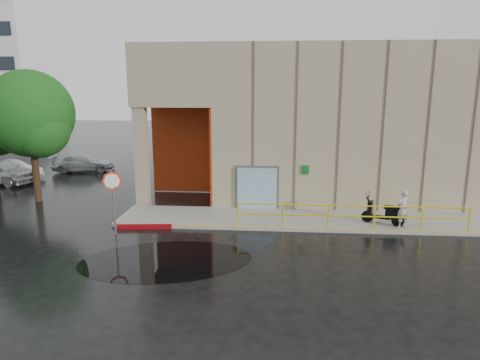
% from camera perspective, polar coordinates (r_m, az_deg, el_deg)
% --- Properties ---
extents(ground, '(120.00, 120.00, 0.00)m').
position_cam_1_polar(ground, '(15.47, 0.58, -10.42)').
color(ground, black).
rests_on(ground, ground).
extents(sidewalk, '(20.00, 3.00, 0.15)m').
position_cam_1_polar(sidewalk, '(19.87, 13.14, -5.27)').
color(sidewalk, gray).
rests_on(sidewalk, ground).
extents(building, '(20.00, 10.17, 8.00)m').
position_cam_1_polar(building, '(25.60, 13.94, 8.04)').
color(building, gray).
rests_on(building, ground).
extents(guardrail, '(9.56, 0.06, 1.03)m').
position_cam_1_polar(guardrail, '(18.46, 14.61, -4.75)').
color(guardrail, yellow).
rests_on(guardrail, sidewalk).
extents(person, '(0.72, 0.67, 1.64)m').
position_cam_1_polar(person, '(19.24, 20.84, -3.57)').
color(person, '#A9A9AE').
rests_on(person, sidewalk).
extents(scooter, '(1.82, 1.24, 1.38)m').
position_cam_1_polar(scooter, '(19.38, 18.61, -3.39)').
color(scooter, black).
rests_on(scooter, sidewalk).
extents(stop_sign, '(0.75, 0.35, 2.66)m').
position_cam_1_polar(stop_sign, '(18.06, -16.60, -1.13)').
color(stop_sign, slate).
rests_on(stop_sign, ground).
extents(red_curb, '(2.41, 0.42, 0.18)m').
position_cam_1_polar(red_curb, '(18.95, -12.71, -6.08)').
color(red_curb, maroon).
rests_on(red_curb, ground).
extents(puddle, '(6.71, 4.93, 0.01)m').
position_cam_1_polar(puddle, '(15.54, -9.81, -10.49)').
color(puddle, black).
rests_on(puddle, ground).
extents(car_a, '(5.01, 3.13, 1.59)m').
position_cam_1_polar(car_a, '(30.76, -29.27, 1.08)').
color(car_a, '#ABAEB2').
rests_on(car_a, ground).
extents(car_b, '(3.94, 1.60, 1.27)m').
position_cam_1_polar(car_b, '(31.49, -28.17, 1.13)').
color(car_b, silver).
rests_on(car_b, ground).
extents(car_c, '(4.55, 2.53, 1.25)m').
position_cam_1_polar(car_c, '(32.53, -20.14, 2.15)').
color(car_c, silver).
rests_on(car_c, ground).
extents(tree_near, '(4.44, 4.44, 6.84)m').
position_cam_1_polar(tree_near, '(24.45, -25.98, 7.53)').
color(tree_near, black).
rests_on(tree_near, ground).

